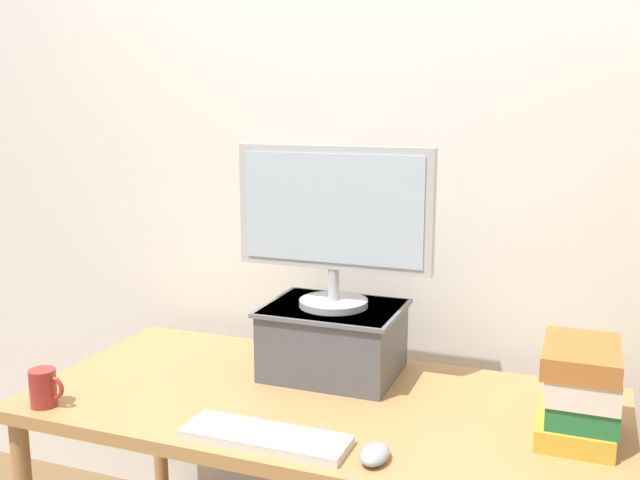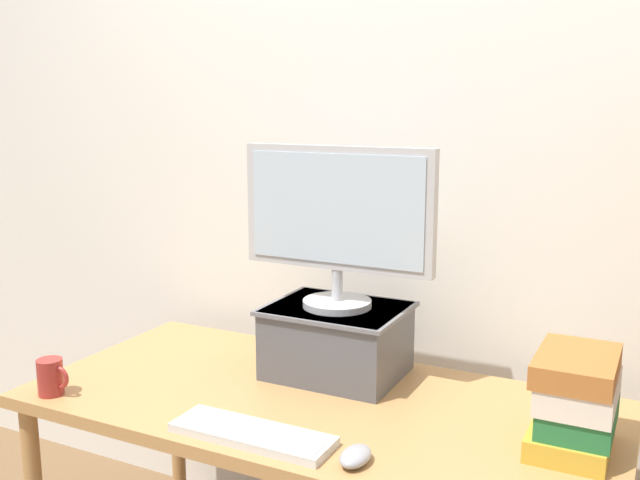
% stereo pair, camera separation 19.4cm
% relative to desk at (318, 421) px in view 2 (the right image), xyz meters
% --- Properties ---
extents(back_wall, '(7.00, 0.08, 2.60)m').
position_rel_desk_xyz_m(back_wall, '(0.00, 0.52, 0.66)').
color(back_wall, silver).
rests_on(back_wall, ground_plane).
extents(desk, '(1.60, 0.75, 0.70)m').
position_rel_desk_xyz_m(desk, '(0.00, 0.00, 0.00)').
color(desk, '#B7844C').
rests_on(desk, ground_plane).
extents(riser_box, '(0.40, 0.32, 0.21)m').
position_rel_desk_xyz_m(riser_box, '(-0.03, 0.19, 0.17)').
color(riser_box, '#515156').
rests_on(riser_box, desk).
extents(computer_monitor, '(0.58, 0.20, 0.47)m').
position_rel_desk_xyz_m(computer_monitor, '(-0.03, 0.18, 0.54)').
color(computer_monitor, '#B7B7BA').
rests_on(computer_monitor, riser_box).
extents(keyboard, '(0.41, 0.13, 0.02)m').
position_rel_desk_xyz_m(keyboard, '(-0.03, -0.28, 0.08)').
color(keyboard, silver).
rests_on(keyboard, desk).
extents(computer_mouse, '(0.06, 0.10, 0.04)m').
position_rel_desk_xyz_m(computer_mouse, '(0.24, -0.28, 0.08)').
color(computer_mouse, '#99999E').
rests_on(computer_mouse, desk).
extents(book_stack, '(0.18, 0.26, 0.23)m').
position_rel_desk_xyz_m(book_stack, '(0.66, 0.02, 0.18)').
color(book_stack, gold).
rests_on(book_stack, desk).
extents(coffee_mug, '(0.10, 0.07, 0.10)m').
position_rel_desk_xyz_m(coffee_mug, '(-0.67, -0.31, 0.12)').
color(coffee_mug, '#9E2D28').
rests_on(coffee_mug, desk).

